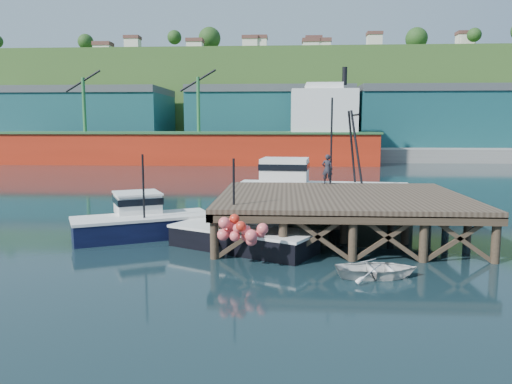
# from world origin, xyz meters

# --- Properties ---
(ground) EXTENTS (300.00, 300.00, 0.00)m
(ground) POSITION_xyz_m (0.00, 0.00, 0.00)
(ground) COLOR black
(ground) RESTS_ON ground
(wharf) EXTENTS (12.00, 10.00, 2.62)m
(wharf) POSITION_xyz_m (5.50, -0.19, 1.94)
(wharf) COLOR brown
(wharf) RESTS_ON ground
(far_quay) EXTENTS (160.00, 40.00, 2.00)m
(far_quay) POSITION_xyz_m (0.00, 70.00, 1.00)
(far_quay) COLOR gray
(far_quay) RESTS_ON ground
(warehouse_left) EXTENTS (32.00, 16.00, 9.00)m
(warehouse_left) POSITION_xyz_m (-35.00, 65.00, 6.50)
(warehouse_left) COLOR #17494F
(warehouse_left) RESTS_ON far_quay
(warehouse_mid) EXTENTS (28.00, 16.00, 9.00)m
(warehouse_mid) POSITION_xyz_m (0.00, 65.00, 6.50)
(warehouse_mid) COLOR #17494F
(warehouse_mid) RESTS_ON far_quay
(warehouse_right) EXTENTS (30.00, 16.00, 9.00)m
(warehouse_right) POSITION_xyz_m (30.00, 65.00, 6.50)
(warehouse_right) COLOR #17494F
(warehouse_right) RESTS_ON far_quay
(cargo_ship) EXTENTS (55.50, 10.00, 13.75)m
(cargo_ship) POSITION_xyz_m (-8.46, 48.00, 3.31)
(cargo_ship) COLOR red
(cargo_ship) RESTS_ON ground
(hillside) EXTENTS (220.00, 50.00, 22.00)m
(hillside) POSITION_xyz_m (0.00, 100.00, 11.00)
(hillside) COLOR #2D511E
(hillside) RESTS_ON ground
(boat_navy) EXTENTS (7.04, 5.13, 4.17)m
(boat_navy) POSITION_xyz_m (-4.47, -0.68, 0.84)
(boat_navy) COLOR black
(boat_navy) RESTS_ON ground
(boat_black) EXTENTS (7.04, 5.99, 4.13)m
(boat_black) POSITION_xyz_m (0.97, -2.82, 0.76)
(boat_black) COLOR black
(boat_black) RESTS_ON ground
(trawler) EXTENTS (11.13, 4.96, 7.23)m
(trawler) POSITION_xyz_m (4.84, 6.50, 1.49)
(trawler) COLOR beige
(trawler) RESTS_ON ground
(dinghy) EXTENTS (3.15, 2.38, 0.61)m
(dinghy) POSITION_xyz_m (6.11, -6.88, 0.31)
(dinghy) COLOR silver
(dinghy) RESTS_ON ground
(dockworker) EXTENTS (0.70, 0.52, 1.74)m
(dockworker) POSITION_xyz_m (5.17, 4.40, 2.99)
(dockworker) COLOR #212129
(dockworker) RESTS_ON wharf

